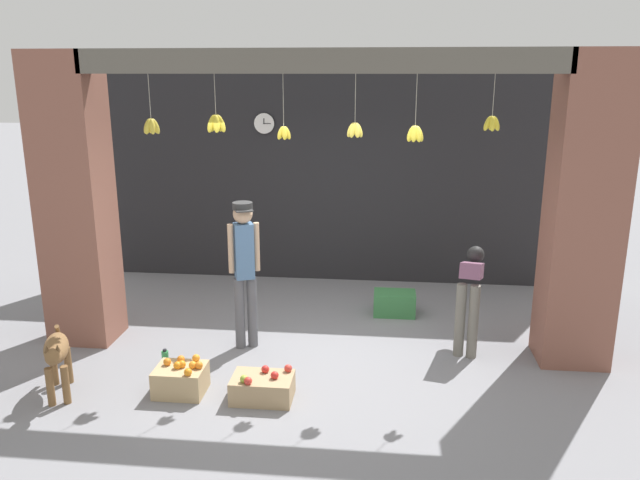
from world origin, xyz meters
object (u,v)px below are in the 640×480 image
dog (57,354)px  fruit_crate_apples (263,387)px  produce_box_green (394,303)px  wall_clock (264,123)px  shopkeeper (244,264)px  worker_stooping (470,288)px  fruit_crate_oranges (181,379)px  water_bottle (165,360)px

dog → fruit_crate_apples: 1.97m
produce_box_green → wall_clock: size_ratio=1.73×
shopkeeper → worker_stooping: shopkeeper is taller
wall_clock → fruit_crate_oranges: bearing=-92.8°
water_bottle → wall_clock: (0.49, 3.09, 2.18)m
fruit_crate_apples → produce_box_green: bearing=61.2°
fruit_crate_oranges → wall_clock: wall_clock is taller
fruit_crate_apples → water_bottle: 1.22m
shopkeeper → worker_stooping: size_ratio=1.55×
worker_stooping → produce_box_green: (-0.80, 0.91, -0.56)m
fruit_crate_apples → produce_box_green: size_ratio=1.09×
dog → wall_clock: wall_clock is taller
fruit_crate_oranges → fruit_crate_apples: bearing=-2.5°
water_bottle → worker_stooping: bearing=15.6°
fruit_crate_oranges → produce_box_green: (2.06, 2.24, 0.01)m
shopkeeper → produce_box_green: bearing=-167.4°
fruit_crate_apples → water_bottle: fruit_crate_apples is taller
shopkeeper → fruit_crate_apples: size_ratio=2.89×
shopkeeper → produce_box_green: 2.18m
worker_stooping → fruit_crate_apples: bearing=-133.7°
shopkeeper → produce_box_green: shopkeeper is taller
worker_stooping → dog: bearing=-146.8°
worker_stooping → fruit_crate_oranges: bearing=-142.4°
dog → shopkeeper: size_ratio=0.46×
fruit_crate_oranges → wall_clock: bearing=87.2°
worker_stooping → water_bottle: worker_stooping is taller
dog → produce_box_green: (3.19, 2.41, -0.28)m
worker_stooping → fruit_crate_oranges: size_ratio=2.27×
shopkeeper → fruit_crate_apples: shopkeeper is taller
worker_stooping → water_bottle: 3.35m
produce_box_green → shopkeeper: bearing=-145.3°
dog → fruit_crate_oranges: (1.13, 0.17, -0.29)m
dog → shopkeeper: (1.53, 1.26, 0.55)m
dog → fruit_crate_apples: dog is taller
fruit_crate_apples → fruit_crate_oranges: bearing=177.5°
water_bottle → wall_clock: 3.81m
shopkeeper → water_bottle: shopkeeper is taller
worker_stooping → fruit_crate_apples: 2.54m
fruit_crate_apples → wall_clock: wall_clock is taller
water_bottle → wall_clock: bearing=81.1°
shopkeeper → fruit_crate_oranges: (-0.40, -1.09, -0.83)m
dog → worker_stooping: size_ratio=0.72×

